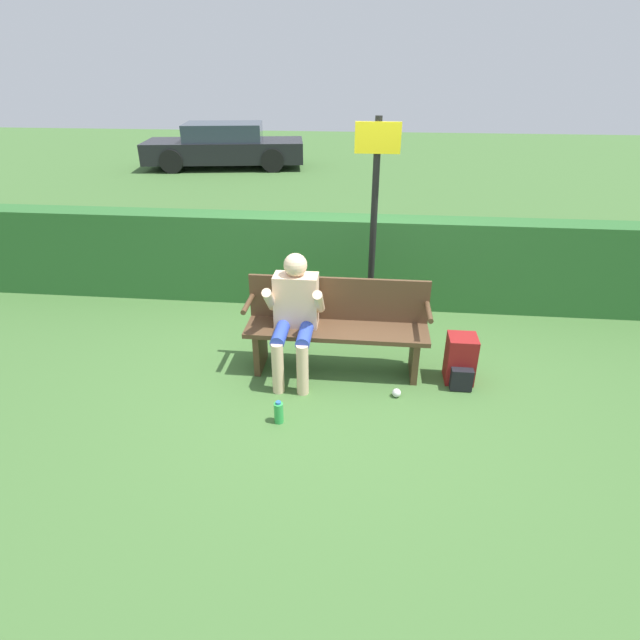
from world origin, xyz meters
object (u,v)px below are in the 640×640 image
object	(u,v)px
water_bottle	(279,412)
backpack	(460,361)
park_bench	(337,325)
parked_car	(225,146)
signpost	(374,215)
person_seated	(295,311)

from	to	relation	value
water_bottle	backpack	bearing A→B (deg)	26.26
park_bench	parked_car	size ratio (longest dim) A/B	0.37
park_bench	backpack	world-z (taller)	park_bench
backpack	parked_car	size ratio (longest dim) A/B	0.10
park_bench	signpost	bearing A→B (deg)	68.88
signpost	parked_car	distance (m)	10.81
parked_car	signpost	bearing A→B (deg)	-75.01
park_bench	water_bottle	world-z (taller)	park_bench
park_bench	person_seated	world-z (taller)	person_seated
person_seated	backpack	distance (m)	1.65
person_seated	parked_car	size ratio (longest dim) A/B	0.25
water_bottle	signpost	world-z (taller)	signpost
water_bottle	park_bench	bearing A→B (deg)	65.41
person_seated	water_bottle	bearing A→B (deg)	-92.34
parked_car	water_bottle	bearing A→B (deg)	-81.53
park_bench	water_bottle	xyz separation A→B (m)	(-0.43, -0.93, -0.38)
person_seated	signpost	size ratio (longest dim) A/B	0.52
signpost	parked_car	bearing A→B (deg)	113.97
person_seated	backpack	xyz separation A→B (m)	(1.59, -0.00, -0.45)
park_bench	backpack	xyz separation A→B (m)	(1.19, -0.13, -0.26)
signpost	parked_car	size ratio (longest dim) A/B	0.49
backpack	signpost	bearing A→B (deg)	133.26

